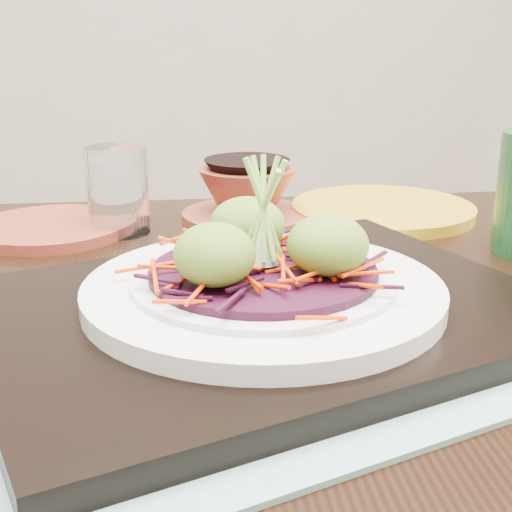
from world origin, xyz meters
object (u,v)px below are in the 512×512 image
object	(u,v)px
serving_tray	(263,312)
yellow_plate	(383,210)
terracotta_side_plate	(51,228)
terracotta_bowl_set	(247,198)
white_plate	(263,289)
water_glass	(118,190)
dining_table	(237,404)

from	to	relation	value
serving_tray	yellow_plate	world-z (taller)	serving_tray
terracotta_side_plate	yellow_plate	xyz separation A→B (m)	(0.39, -0.03, 0.00)
serving_tray	terracotta_bowl_set	bearing A→B (deg)	65.15
white_plate	yellow_plate	distance (m)	0.37
water_glass	yellow_plate	xyz separation A→B (m)	(0.32, -0.01, -0.04)
white_plate	terracotta_side_plate	bearing A→B (deg)	116.09
serving_tray	terracotta_bowl_set	xyz separation A→B (m)	(0.07, 0.31, 0.02)
white_plate	dining_table	bearing A→B (deg)	99.38
terracotta_bowl_set	dining_table	bearing A→B (deg)	-107.38
dining_table	yellow_plate	bearing A→B (deg)	53.38
terracotta_bowl_set	yellow_plate	world-z (taller)	terracotta_bowl_set
dining_table	terracotta_bowl_set	distance (m)	0.29
white_plate	terracotta_bowl_set	bearing A→B (deg)	77.00
water_glass	terracotta_bowl_set	bearing A→B (deg)	2.25
dining_table	terracotta_side_plate	bearing A→B (deg)	128.83
dining_table	terracotta_bowl_set	size ratio (longest dim) A/B	7.79
terracotta_side_plate	water_glass	distance (m)	0.09
serving_tray	yellow_plate	xyz separation A→B (m)	(0.24, 0.29, -0.01)
white_plate	water_glass	size ratio (longest dim) A/B	2.84
water_glass	yellow_plate	size ratio (longest dim) A/B	0.43
white_plate	serving_tray	bearing A→B (deg)	-135.00
terracotta_side_plate	yellow_plate	world-z (taller)	yellow_plate
terracotta_bowl_set	water_glass	bearing A→B (deg)	-177.75
serving_tray	white_plate	world-z (taller)	white_plate
terracotta_side_plate	terracotta_bowl_set	distance (m)	0.23
terracotta_bowl_set	terracotta_side_plate	bearing A→B (deg)	177.04
serving_tray	dining_table	bearing A→B (deg)	87.53
terracotta_bowl_set	yellow_plate	bearing A→B (deg)	-6.05
dining_table	water_glass	world-z (taller)	water_glass
water_glass	terracotta_bowl_set	distance (m)	0.15
serving_tray	white_plate	xyz separation A→B (m)	(0.00, 0.00, 0.02)
white_plate	terracotta_side_plate	size ratio (longest dim) A/B	1.59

